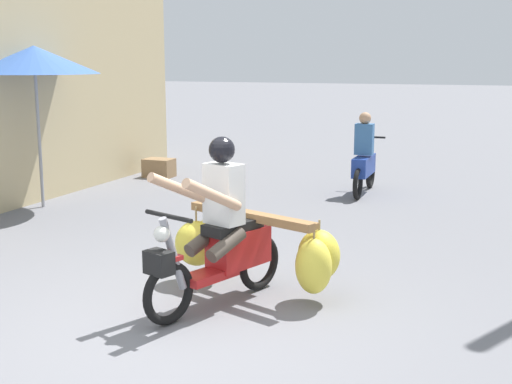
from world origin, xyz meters
The scene contains 5 objects.
ground_plane centered at (0.00, 0.00, 0.00)m, with size 120.00×120.00×0.00m, color slate.
motorbike_main_loaded centered at (0.21, 1.14, 0.54)m, with size 1.89×1.70×1.58m.
motorbike_distant_ahead_left centered at (0.22, 6.61, 0.57)m, with size 0.50×1.62×1.40m.
market_umbrella_near_shop centered at (-4.22, 3.81, 2.25)m, with size 1.94×1.94×2.47m.
produce_crate centered at (-3.88, 6.89, 0.18)m, with size 0.56×0.40×0.36m, color olive.
Camera 1 is at (2.61, -4.64, 2.26)m, focal length 47.61 mm.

